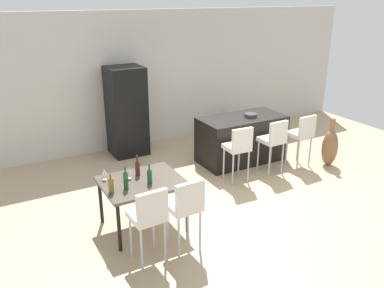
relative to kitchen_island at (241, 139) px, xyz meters
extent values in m
plane|color=tan|center=(-0.77, -0.99, -0.46)|extent=(10.00, 10.00, 0.00)
cube|color=beige|center=(-0.77, 1.93, 0.99)|extent=(10.00, 0.12, 2.90)
cube|color=black|center=(0.00, 0.00, 0.00)|extent=(1.71, 0.86, 0.92)
cube|color=silver|center=(-0.64, -0.75, 0.19)|extent=(0.42, 0.42, 0.08)
cube|color=silver|center=(-0.65, -0.92, 0.41)|extent=(0.40, 0.08, 0.36)
cylinder|color=#B2B2B7|center=(-0.80, -0.58, -0.16)|extent=(0.03, 0.03, 0.61)
cylinder|color=#B2B2B7|center=(-0.48, -0.60, -0.16)|extent=(0.03, 0.03, 0.61)
cylinder|color=#B2B2B7|center=(-0.81, -0.90, -0.16)|extent=(0.03, 0.03, 0.61)
cylinder|color=#B2B2B7|center=(-0.49, -0.92, -0.16)|extent=(0.03, 0.03, 0.61)
cube|color=silver|center=(0.14, -0.75, 0.19)|extent=(0.42, 0.42, 0.08)
cube|color=silver|center=(0.14, -0.92, 0.41)|extent=(0.40, 0.08, 0.36)
cylinder|color=#B2B2B7|center=(-0.03, -0.59, -0.16)|extent=(0.03, 0.03, 0.61)
cylinder|color=#B2B2B7|center=(0.29, -0.58, -0.16)|extent=(0.03, 0.03, 0.61)
cylinder|color=#B2B2B7|center=(-0.02, -0.91, -0.16)|extent=(0.03, 0.03, 0.61)
cylinder|color=#B2B2B7|center=(0.30, -0.90, -0.16)|extent=(0.03, 0.03, 0.61)
cube|color=silver|center=(0.84, -0.75, 0.19)|extent=(0.42, 0.42, 0.08)
cube|color=silver|center=(0.84, -0.92, 0.41)|extent=(0.40, 0.08, 0.36)
cylinder|color=#B2B2B7|center=(0.67, -0.60, -0.16)|extent=(0.03, 0.03, 0.61)
cylinder|color=#B2B2B7|center=(0.99, -0.58, -0.16)|extent=(0.03, 0.03, 0.61)
cylinder|color=#B2B2B7|center=(0.68, -0.92, -0.16)|extent=(0.03, 0.03, 0.61)
cylinder|color=#B2B2B7|center=(1.00, -0.90, -0.16)|extent=(0.03, 0.03, 0.61)
cube|color=#4C4238|center=(-2.69, -1.38, 0.26)|extent=(1.12, 0.93, 0.04)
cylinder|color=black|center=(-3.20, -0.97, -0.11)|extent=(0.05, 0.05, 0.70)
cylinder|color=black|center=(-2.19, -0.97, -0.11)|extent=(0.05, 0.05, 0.70)
cylinder|color=black|center=(-3.20, -1.79, -0.11)|extent=(0.05, 0.05, 0.70)
cylinder|color=black|center=(-2.19, -1.79, -0.11)|extent=(0.05, 0.05, 0.70)
cube|color=silver|center=(-2.95, -2.15, 0.19)|extent=(0.42, 0.42, 0.08)
cube|color=silver|center=(-2.94, -2.32, 0.41)|extent=(0.40, 0.08, 0.36)
cylinder|color=#B2B2B7|center=(-3.12, -1.99, -0.16)|extent=(0.03, 0.03, 0.61)
cylinder|color=#B2B2B7|center=(-2.80, -1.98, -0.16)|extent=(0.03, 0.03, 0.61)
cylinder|color=#B2B2B7|center=(-3.10, -2.31, -0.16)|extent=(0.03, 0.03, 0.61)
cylinder|color=#B2B2B7|center=(-2.78, -2.30, -0.16)|extent=(0.03, 0.03, 0.61)
cube|color=silver|center=(-2.44, -2.15, 0.19)|extent=(0.42, 0.42, 0.08)
cube|color=silver|center=(-2.43, -2.32, 0.41)|extent=(0.40, 0.08, 0.36)
cylinder|color=#B2B2B7|center=(-2.61, -1.99, -0.16)|extent=(0.03, 0.03, 0.61)
cylinder|color=#B2B2B7|center=(-2.29, -1.98, -0.16)|extent=(0.03, 0.03, 0.61)
cylinder|color=#B2B2B7|center=(-2.59, -2.31, -0.16)|extent=(0.03, 0.03, 0.61)
cylinder|color=#B2B2B7|center=(-2.27, -2.30, -0.16)|extent=(0.03, 0.03, 0.61)
cylinder|color=#194723|center=(-2.63, -1.51, 0.38)|extent=(0.07, 0.07, 0.20)
cylinder|color=#194723|center=(-2.63, -1.51, 0.53)|extent=(0.02, 0.02, 0.09)
cylinder|color=brown|center=(-3.18, -1.52, 0.38)|extent=(0.07, 0.07, 0.20)
cylinder|color=brown|center=(-3.18, -1.52, 0.52)|extent=(0.03, 0.03, 0.07)
cylinder|color=#194723|center=(-2.97, -1.51, 0.40)|extent=(0.07, 0.07, 0.24)
cylinder|color=#194723|center=(-2.97, -1.51, 0.56)|extent=(0.02, 0.02, 0.09)
cylinder|color=#471E19|center=(-2.68, -1.19, 0.39)|extent=(0.07, 0.07, 0.21)
cylinder|color=#471E19|center=(-2.68, -1.19, 0.54)|extent=(0.02, 0.02, 0.10)
cylinder|color=silver|center=(-3.14, -1.10, 0.28)|extent=(0.06, 0.06, 0.00)
cylinder|color=silver|center=(-3.14, -1.10, 0.32)|extent=(0.01, 0.01, 0.08)
cone|color=silver|center=(-3.14, -1.10, 0.41)|extent=(0.07, 0.07, 0.09)
cylinder|color=silver|center=(-2.82, -1.22, 0.28)|extent=(0.06, 0.06, 0.00)
cylinder|color=silver|center=(-2.82, -1.22, 0.32)|extent=(0.01, 0.01, 0.08)
cone|color=silver|center=(-2.82, -1.22, 0.41)|extent=(0.07, 0.07, 0.09)
cube|color=black|center=(-1.87, 1.49, 0.46)|extent=(0.72, 0.68, 1.84)
cylinder|color=#333338|center=(0.14, -0.08, 0.50)|extent=(0.24, 0.24, 0.07)
ellipsoid|color=brown|center=(1.37, -1.05, -0.09)|extent=(0.31, 0.31, 0.73)
cylinder|color=brown|center=(1.37, -1.05, 0.38)|extent=(0.09, 0.09, 0.26)
cylinder|color=#38383D|center=(0.95, 1.48, -0.35)|extent=(0.24, 0.24, 0.22)
sphere|color=#2D6B33|center=(0.95, 1.48, -0.09)|extent=(0.34, 0.34, 0.34)
camera|label=1|loc=(-4.52, -6.17, 2.74)|focal=37.51mm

